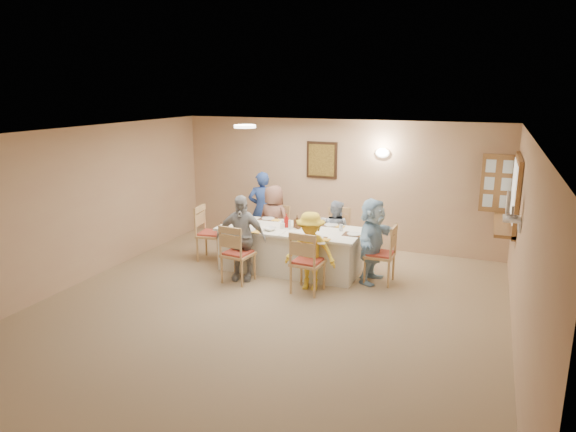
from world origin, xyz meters
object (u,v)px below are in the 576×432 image
at_px(diner_back_left, 274,221).
at_px(diner_front_left, 241,238).
at_px(chair_back_right, 337,235).
at_px(diner_back_right, 335,232).
at_px(caregiver, 262,209).
at_px(chair_left_end, 211,233).
at_px(condiment_ketchup, 286,221).
at_px(diner_front_right, 310,251).
at_px(desk_fan, 511,208).
at_px(dining_table, 290,249).
at_px(chair_front_left, 238,253).
at_px(diner_right_end, 372,240).
at_px(chair_right_end, 380,254).
at_px(chair_front_right, 308,261).
at_px(serving_hatch, 516,193).
at_px(chair_back_left, 276,230).

height_order(diner_back_left, diner_front_left, diner_front_left).
height_order(chair_back_right, diner_back_right, diner_back_right).
xyz_separation_m(diner_front_left, caregiver, (-0.45, 1.83, 0.04)).
bearing_deg(chair_left_end, caregiver, -30.52).
relative_size(diner_front_left, condiment_ketchup, 6.06).
bearing_deg(diner_front_right, chair_back_right, 85.06).
xyz_separation_m(chair_left_end, condiment_ketchup, (1.47, 0.02, 0.37)).
relative_size(desk_fan, chair_back_right, 0.31).
distance_m(chair_back_right, diner_back_right, 0.15).
height_order(dining_table, caregiver, caregiver).
distance_m(desk_fan, chair_front_left, 4.12).
distance_m(diner_back_left, diner_right_end, 2.13).
bearing_deg(diner_front_right, chair_right_end, 30.65).
relative_size(diner_back_left, diner_back_right, 1.17).
xyz_separation_m(desk_fan, chair_front_right, (-2.78, -0.14, -1.05)).
height_order(chair_front_right, diner_right_end, diner_right_end).
relative_size(diner_back_right, diner_front_right, 0.92).
relative_size(serving_hatch, diner_front_left, 1.06).
height_order(chair_back_right, diner_front_left, diner_front_left).
bearing_deg(desk_fan, caregiver, 157.81).
height_order(serving_hatch, chair_right_end, serving_hatch).
bearing_deg(diner_back_right, chair_left_end, 28.09).
relative_size(diner_back_left, diner_right_end, 0.96).
bearing_deg(chair_left_end, dining_table, -97.02).
bearing_deg(chair_back_left, diner_front_right, -50.09).
height_order(chair_front_right, caregiver, caregiver).
distance_m(chair_front_left, condiment_ketchup, 1.04).
relative_size(diner_back_right, caregiver, 0.77).
relative_size(chair_back_right, condiment_ketchup, 4.10).
bearing_deg(chair_left_end, serving_hatch, -89.18).
height_order(chair_left_end, diner_front_right, diner_front_right).
bearing_deg(caregiver, diner_back_left, 106.77).
height_order(desk_fan, chair_front_right, desk_fan).
bearing_deg(chair_front_left, serving_hatch, -153.33).
bearing_deg(condiment_ketchup, chair_left_end, -179.25).
distance_m(chair_back_right, chair_front_right, 1.60).
bearing_deg(caregiver, chair_back_left, 115.14).
relative_size(desk_fan, chair_front_right, 0.30).
height_order(chair_back_right, diner_front_right, diner_front_right).
relative_size(desk_fan, chair_left_end, 0.30).
distance_m(desk_fan, dining_table, 3.63).
relative_size(desk_fan, diner_back_right, 0.26).
bearing_deg(desk_fan, chair_front_right, -177.03).
bearing_deg(chair_front_right, chair_back_right, -85.83).
xyz_separation_m(diner_back_right, diner_right_end, (0.82, -0.68, 0.12)).
relative_size(diner_back_right, diner_right_end, 0.83).
distance_m(chair_back_left, caregiver, 0.64).
relative_size(chair_front_right, chair_left_end, 0.98).
xyz_separation_m(dining_table, diner_front_left, (-0.60, -0.68, 0.33)).
bearing_deg(chair_front_right, chair_right_end, -135.73).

